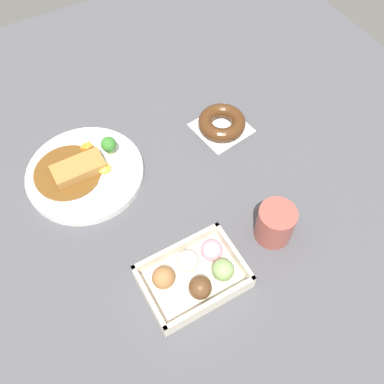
% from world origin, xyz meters
% --- Properties ---
extents(ground_plane, '(1.60, 1.60, 0.00)m').
position_xyz_m(ground_plane, '(0.00, 0.00, 0.00)').
color(ground_plane, '#4C4C51').
extents(curry_plate, '(0.27, 0.27, 0.07)m').
position_xyz_m(curry_plate, '(0.12, -0.16, 0.01)').
color(curry_plate, white).
rests_on(curry_plate, ground_plane).
extents(donut_box, '(0.20, 0.14, 0.06)m').
position_xyz_m(donut_box, '(0.03, 0.18, 0.02)').
color(donut_box, beige).
rests_on(donut_box, ground_plane).
extents(chocolate_ring_donut, '(0.14, 0.14, 0.04)m').
position_xyz_m(chocolate_ring_donut, '(-0.23, -0.13, 0.02)').
color(chocolate_ring_donut, white).
rests_on(chocolate_ring_donut, ground_plane).
extents(coffee_mug, '(0.08, 0.08, 0.08)m').
position_xyz_m(coffee_mug, '(-0.17, 0.17, 0.04)').
color(coffee_mug, '#9E4C42').
rests_on(coffee_mug, ground_plane).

